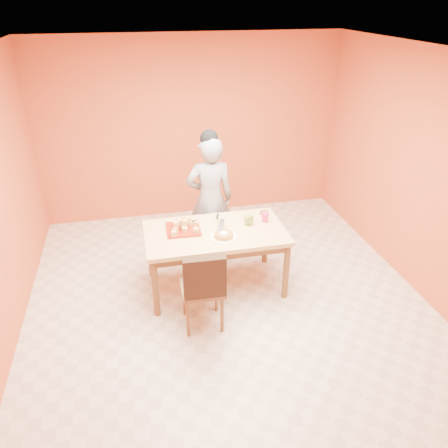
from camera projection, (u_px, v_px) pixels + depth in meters
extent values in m
plane|color=beige|center=(229.00, 305.00, 5.00)|extent=(5.00, 5.00, 0.00)
plane|color=white|center=(231.00, 54.00, 3.73)|extent=(5.00, 5.00, 0.00)
plane|color=#C74F2D|center=(191.00, 130.00, 6.52)|extent=(4.50, 0.00, 4.50)
plane|color=#C74F2D|center=(428.00, 179.00, 4.80)|extent=(0.00, 5.00, 5.00)
cube|color=tan|center=(215.00, 233.00, 4.98)|extent=(1.60, 0.90, 0.05)
cube|color=brown|center=(215.00, 239.00, 5.02)|extent=(1.48, 0.78, 0.10)
cylinder|color=brown|center=(155.00, 288.00, 4.68)|extent=(0.07, 0.07, 0.71)
cylinder|color=brown|center=(150.00, 251.00, 5.35)|extent=(0.07, 0.07, 0.71)
cylinder|color=brown|center=(286.00, 271.00, 4.97)|extent=(0.07, 0.07, 0.71)
cylinder|color=brown|center=(265.00, 238.00, 5.64)|extent=(0.07, 0.07, 0.71)
imported|color=gray|center=(210.00, 199.00, 5.57)|extent=(0.62, 0.42, 1.65)
cube|color=maroon|center=(183.00, 229.00, 4.99)|extent=(0.39, 0.39, 0.02)
cylinder|color=maroon|center=(183.00, 223.00, 5.13)|extent=(0.28, 0.28, 0.01)
cylinder|color=white|center=(224.00, 237.00, 4.83)|extent=(0.37, 0.37, 0.01)
cylinder|color=#C77E33|center=(224.00, 235.00, 4.81)|extent=(0.27, 0.27, 0.05)
cube|color=silver|center=(221.00, 225.00, 4.96)|extent=(0.14, 0.29, 0.01)
ellipsoid|color=olive|center=(249.00, 219.00, 5.07)|extent=(0.14, 0.12, 0.15)
cylinder|color=#CC1E65|center=(265.00, 217.00, 5.15)|extent=(0.10, 0.10, 0.11)
cylinder|color=#321E0D|center=(264.00, 213.00, 5.34)|extent=(0.12, 0.12, 0.03)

